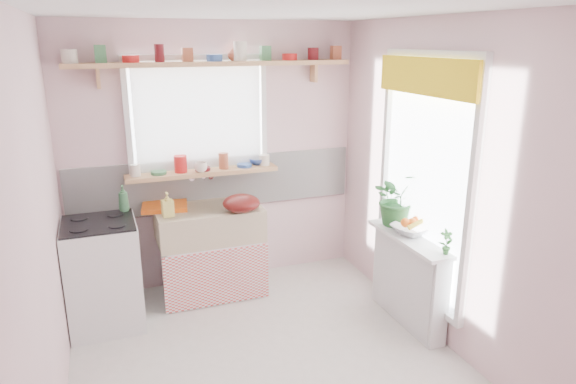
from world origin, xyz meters
name	(u,v)px	position (x,y,z in m)	size (l,w,h in m)	color
room	(309,155)	(0.66, 0.86, 1.37)	(3.20, 3.20, 3.20)	silver
sink_unit	(210,250)	(-0.15, 1.29, 0.43)	(0.95, 0.65, 1.11)	white
cooker	(104,274)	(-1.10, 1.05, 0.46)	(0.58, 0.58, 0.93)	white
radiator_ledge	(408,278)	(1.30, 0.20, 0.40)	(0.22, 0.95, 0.78)	white
windowsill	(203,172)	(-0.15, 1.48, 1.14)	(1.40, 0.22, 0.04)	tan
pine_shelf	(215,64)	(0.00, 1.47, 2.12)	(2.52, 0.24, 0.04)	tan
shelf_crockery	(214,55)	(0.00, 1.47, 2.20)	(2.47, 0.11, 0.12)	silver
sill_crockery	(201,165)	(-0.17, 1.48, 1.22)	(1.35, 0.11, 0.12)	silver
dish_tray	(165,207)	(-0.53, 1.41, 0.87)	(0.40, 0.30, 0.04)	#E35D14
colander	(241,203)	(0.11, 1.10, 0.93)	(0.33, 0.33, 0.15)	#520F0E
jade_plant	(397,198)	(1.33, 0.50, 1.01)	(0.43, 0.37, 0.48)	#265F2A
fruit_bowl	(412,229)	(1.33, 0.25, 0.81)	(0.31, 0.31, 0.08)	silver
herb_pot	(446,242)	(1.33, -0.20, 0.87)	(0.10, 0.07, 0.20)	#285E25
soap_bottle_sink	(167,204)	(-0.53, 1.19, 0.96)	(0.10, 0.10, 0.21)	#DFD063
sill_cup	(201,167)	(-0.18, 1.42, 1.21)	(0.12, 0.12, 0.09)	white
sill_bowl	(258,161)	(0.41, 1.54, 1.19)	(0.19, 0.19, 0.06)	#3352A7
shelf_vase	(235,53)	(0.20, 1.53, 2.21)	(0.13, 0.13, 0.14)	#9D4730
cooker_bottle	(123,198)	(-0.88, 1.27, 1.03)	(0.09, 0.09, 0.23)	#397246
fruit	(412,222)	(1.34, 0.26, 0.87)	(0.20, 0.14, 0.10)	orange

